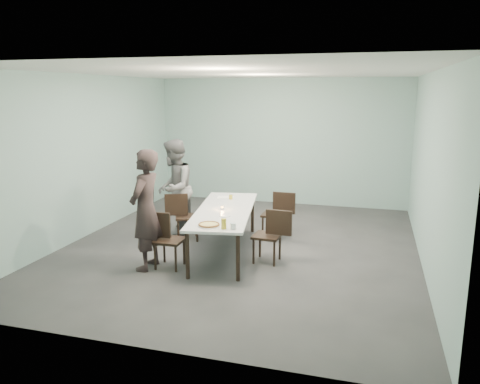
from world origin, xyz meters
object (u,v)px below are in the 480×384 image
(chair_far_right, at_px, (278,211))
(side_plate, at_px, (225,216))
(chair_far_left, at_px, (183,213))
(beer_glass, at_px, (224,224))
(diner_far, at_px, (174,188))
(pizza, at_px, (209,225))
(chair_near_left, at_px, (164,236))
(amber_tumbler, at_px, (231,197))
(diner_near, at_px, (146,210))
(tealight, at_px, (222,208))
(water_tumbler, at_px, (233,226))
(table, at_px, (224,213))
(chair_near_right, at_px, (272,232))

(chair_far_right, distance_m, side_plate, 1.60)
(chair_far_left, relative_size, beer_glass, 5.80)
(diner_far, relative_size, side_plate, 10.16)
(diner_far, relative_size, pizza, 5.38)
(chair_near_left, relative_size, amber_tumbler, 10.88)
(diner_near, xyz_separation_m, amber_tumbler, (0.80, 1.79, -0.14))
(amber_tumbler, bearing_deg, chair_near_left, -108.78)
(chair_near_left, height_order, pizza, chair_near_left)
(pizza, height_order, tealight, tealight)
(diner_far, distance_m, tealight, 1.36)
(tealight, bearing_deg, water_tumbler, -64.01)
(diner_far, height_order, amber_tumbler, diner_far)
(diner_far, relative_size, beer_glass, 12.19)
(side_plate, xyz_separation_m, beer_glass, (0.20, -0.67, 0.07))
(pizza, distance_m, beer_glass, 0.27)
(table, height_order, chair_near_left, chair_near_left)
(table, distance_m, diner_far, 1.39)
(chair_near_left, relative_size, tealight, 15.54)
(amber_tumbler, bearing_deg, tealight, -83.31)
(chair_far_right, height_order, water_tumbler, chair_far_right)
(water_tumbler, bearing_deg, beer_glass, -170.21)
(chair_far_right, xyz_separation_m, water_tumbler, (-0.23, -2.12, 0.29))
(amber_tumbler, bearing_deg, diner_far, -175.08)
(chair_far_right, xyz_separation_m, amber_tumbler, (-0.83, -0.31, 0.29))
(water_tumbler, bearing_deg, tealight, 115.99)
(chair_near_right, bearing_deg, chair_far_right, -79.01)
(chair_near_right, bearing_deg, amber_tumbler, -41.74)
(table, height_order, chair_near_right, chair_near_right)
(diner_near, bearing_deg, table, 138.33)
(chair_far_right, distance_m, pizza, 2.17)
(water_tumbler, bearing_deg, diner_near, 178.97)
(side_plate, distance_m, water_tumbler, 0.73)
(table, relative_size, amber_tumbler, 33.92)
(chair_far_right, height_order, tealight, chair_far_right)
(diner_near, distance_m, side_plate, 1.24)
(chair_far_left, xyz_separation_m, water_tumbler, (1.42, -1.49, 0.29))
(chair_near_right, distance_m, tealight, 0.97)
(side_plate, bearing_deg, diner_near, -149.72)
(diner_far, bearing_deg, diner_near, -0.75)
(tealight, bearing_deg, amber_tumbler, 96.69)
(chair_far_left, xyz_separation_m, chair_near_right, (1.82, -0.69, 0.00))
(diner_near, bearing_deg, chair_far_right, 142.09)
(chair_far_right, distance_m, beer_glass, 2.20)
(chair_near_right, xyz_separation_m, diner_near, (-1.80, -0.77, 0.43))
(diner_far, bearing_deg, chair_near_right, 55.96)
(chair_far_left, distance_m, diner_far, 0.53)
(table, xyz_separation_m, diner_far, (-1.20, 0.66, 0.22))
(table, bearing_deg, diner_far, 151.27)
(diner_far, relative_size, tealight, 32.66)
(beer_glass, height_order, amber_tumbler, beer_glass)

